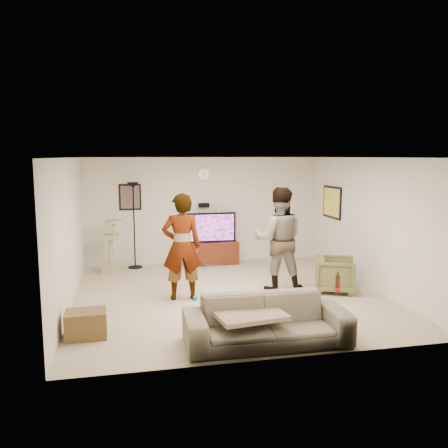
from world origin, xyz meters
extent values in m
cube|color=#C0B18C|center=(0.00, 0.00, -0.01)|extent=(5.50, 5.50, 0.02)
cube|color=white|center=(0.00, 0.00, 2.51)|extent=(5.50, 5.50, 0.02)
cube|color=silver|center=(0.00, 2.75, 1.25)|extent=(5.50, 0.04, 2.50)
cube|color=silver|center=(0.00, -2.75, 1.25)|extent=(5.50, 0.04, 2.50)
cube|color=silver|center=(-2.75, 0.00, 1.25)|extent=(0.04, 5.50, 2.50)
cube|color=silver|center=(2.75, 0.00, 1.25)|extent=(0.04, 5.50, 2.50)
cylinder|color=silver|center=(0.00, 2.72, 2.10)|extent=(0.26, 0.04, 0.26)
cube|color=black|center=(0.00, 2.69, 1.38)|extent=(0.25, 0.10, 0.10)
cube|color=brown|center=(-1.70, 2.73, 1.60)|extent=(0.42, 0.03, 0.52)
cube|color=yellow|center=(2.73, 1.60, 1.50)|extent=(0.03, 0.78, 0.62)
cube|color=#4A1C0E|center=(0.13, 2.50, 0.26)|extent=(1.26, 0.45, 0.53)
cube|color=silver|center=(0.12, 2.11, 0.04)|extent=(0.40, 0.30, 0.07)
cube|color=black|center=(0.13, 2.50, 0.87)|extent=(1.17, 0.08, 0.69)
cube|color=#E047B9|center=(0.13, 2.46, 0.87)|extent=(1.08, 0.01, 0.61)
cylinder|color=black|center=(-1.63, 2.50, 0.97)|extent=(0.32, 0.32, 1.95)
cube|color=tan|center=(-2.15, 2.22, 0.58)|extent=(0.43, 0.43, 1.16)
imported|color=#A9A9A9|center=(-0.86, -0.03, 0.95)|extent=(0.71, 0.48, 1.90)
imported|color=#3A429A|center=(0.99, 0.14, 0.98)|extent=(1.09, 0.94, 1.96)
imported|color=#6B6250|center=(0.01, -2.27, 0.32)|extent=(2.23, 0.91, 0.65)
cube|color=tan|center=(-0.24, -2.27, 0.44)|extent=(0.99, 0.82, 0.06)
cylinder|color=#3A1509|center=(1.03, -2.27, 0.77)|extent=(0.06, 0.06, 0.25)
imported|color=brown|center=(2.01, -0.18, 0.32)|extent=(0.92, 0.91, 0.65)
cube|color=brown|center=(-2.40, -1.51, 0.19)|extent=(0.58, 0.44, 0.38)
sphere|color=#03919B|center=(-0.65, -0.17, 0.05)|extent=(0.09, 0.09, 0.09)
camera|label=1|loc=(-1.80, -7.98, 2.53)|focal=37.04mm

